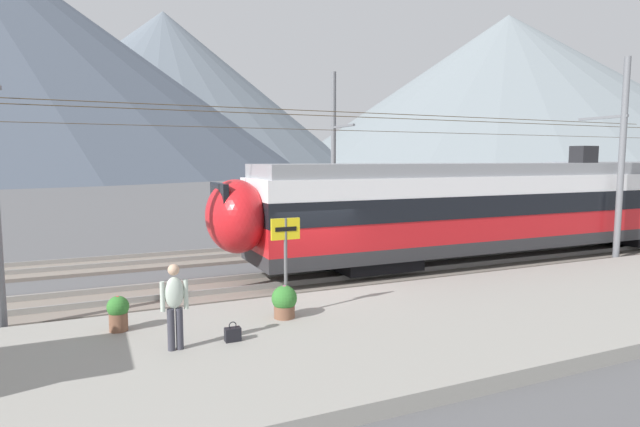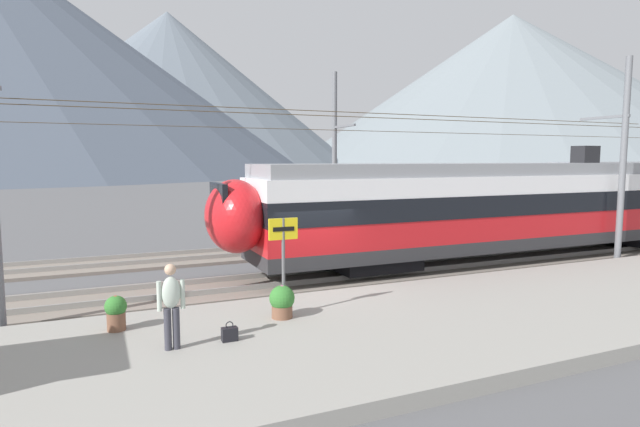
# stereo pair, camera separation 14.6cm
# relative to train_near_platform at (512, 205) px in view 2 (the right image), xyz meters

# --- Properties ---
(ground_plane) EXTENTS (400.00, 400.00, 0.00)m
(ground_plane) POSITION_rel_train_near_platform_xyz_m (-8.95, -1.41, -2.22)
(ground_plane) COLOR #565659
(platform_slab) EXTENTS (120.00, 6.41, 0.32)m
(platform_slab) POSITION_rel_train_near_platform_xyz_m (-8.95, -5.54, -2.06)
(platform_slab) COLOR gray
(platform_slab) RESTS_ON ground
(track_near) EXTENTS (120.00, 3.00, 0.28)m
(track_near) POSITION_rel_train_near_platform_xyz_m (-8.95, 0.00, -2.15)
(track_near) COLOR slate
(track_near) RESTS_ON ground
(track_far) EXTENTS (120.00, 3.00, 0.28)m
(track_far) POSITION_rel_train_near_platform_xyz_m (-8.95, 5.36, -2.15)
(track_far) COLOR slate
(track_far) RESTS_ON ground
(train_near_platform) EXTENTS (23.47, 2.96, 4.27)m
(train_near_platform) POSITION_rel_train_near_platform_xyz_m (0.00, 0.00, 0.00)
(train_near_platform) COLOR #2D2D30
(train_near_platform) RESTS_ON track_near
(catenary_mast_mid) EXTENTS (48.05, 2.14, 7.85)m
(catenary_mast_mid) POSITION_rel_train_near_platform_xyz_m (3.70, -1.70, 1.86)
(catenary_mast_mid) COLOR slate
(catenary_mast_mid) RESTS_ON ground
(catenary_mast_far_side) EXTENTS (48.05, 2.26, 8.13)m
(catenary_mast_far_side) POSITION_rel_train_near_platform_xyz_m (-4.18, 7.17, 1.97)
(catenary_mast_far_side) COLOR slate
(catenary_mast_far_side) RESTS_ON ground
(platform_sign) EXTENTS (0.70, 0.08, 2.32)m
(platform_sign) POSITION_rel_train_near_platform_xyz_m (-10.88, -4.09, -0.20)
(platform_sign) COLOR #59595B
(platform_sign) RESTS_ON platform_slab
(passenger_walking) EXTENTS (0.53, 0.22, 1.69)m
(passenger_walking) POSITION_rel_train_near_platform_xyz_m (-13.60, -5.26, -0.96)
(passenger_walking) COLOR #383842
(passenger_walking) RESTS_ON platform_slab
(handbag_beside_passenger) EXTENTS (0.32, 0.18, 0.41)m
(handbag_beside_passenger) POSITION_rel_train_near_platform_xyz_m (-12.46, -5.25, -1.76)
(handbag_beside_passenger) COLOR black
(handbag_beside_passenger) RESTS_ON platform_slab
(potted_plant_platform_edge) EXTENTS (0.59, 0.59, 0.76)m
(potted_plant_platform_edge) POSITION_rel_train_near_platform_xyz_m (-10.97, -4.21, -1.49)
(potted_plant_platform_edge) COLOR brown
(potted_plant_platform_edge) RESTS_ON platform_slab
(potted_plant_by_shelter) EXTENTS (0.46, 0.46, 0.76)m
(potted_plant_by_shelter) POSITION_rel_train_near_platform_xyz_m (-14.55, -3.62, -1.48)
(potted_plant_by_shelter) COLOR brown
(potted_plant_by_shelter) RESTS_ON platform_slab
(mountain_central_peak) EXTENTS (143.55, 143.55, 58.28)m
(mountain_central_peak) POSITION_rel_train_near_platform_xyz_m (12.35, 187.66, 26.92)
(mountain_central_peak) COLOR slate
(mountain_central_peak) RESTS_ON ground
(mountain_right_ridge) EXTENTS (190.92, 190.92, 64.10)m
(mountain_right_ridge) POSITION_rel_train_near_platform_xyz_m (148.22, 155.80, 29.83)
(mountain_right_ridge) COLOR slate
(mountain_right_ridge) RESTS_ON ground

